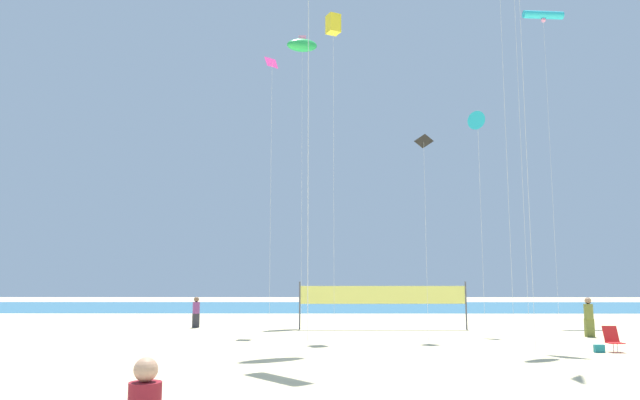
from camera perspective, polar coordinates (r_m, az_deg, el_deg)
The scene contains 13 objects.
ground_plane at distance 18.27m, azimuth 4.15°, elevation -15.70°, with size 120.00×120.00×0.00m, color beige.
ocean_band at distance 53.44m, azimuth 1.67°, elevation -10.27°, with size 120.00×20.00×0.01m, color teal.
beachgoer_plum_shirt at distance 32.16m, azimuth -11.88°, elevation -10.46°, with size 0.36×0.36×1.60m.
beachgoer_olive_shirt at distance 29.25m, azimuth 24.53°, elevation -10.13°, with size 0.40×0.40×1.73m.
folding_beach_chair at distance 23.91m, azimuth 26.43°, elevation -11.88°, with size 0.52×0.65×0.89m.
volleyball_net at distance 30.51m, azimuth 6.10°, elevation -9.27°, with size 8.53×0.26×2.40m.
beach_handbag at distance 23.43m, azimuth 25.37°, elevation -12.85°, with size 0.34×0.17×0.28m, color #19727A.
kite_magenta_diamond at distance 31.57m, azimuth -4.58°, elevation 12.89°, with size 0.94×0.94×14.01m.
kite_green_inflatable at distance 37.77m, azimuth -1.73°, elevation 14.70°, with size 2.38×2.15×17.51m.
kite_cyan_tube at distance 41.84m, azimuth 20.76°, elevation 16.31°, with size 2.61×0.71×19.45m.
kite_black_diamond at distance 27.37m, azimuth 9.97°, elevation 5.52°, with size 0.66×0.64×9.05m.
kite_yellow_box at distance 30.30m, azimuth 1.29°, elevation 16.53°, with size 0.79×0.79×15.46m.
kite_cyan_delta at distance 31.01m, azimuth 14.99°, elevation 7.35°, with size 0.94×0.86×10.92m.
Camera 1 is at (-1.14, -18.04, 2.63)m, focal length 33.12 mm.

